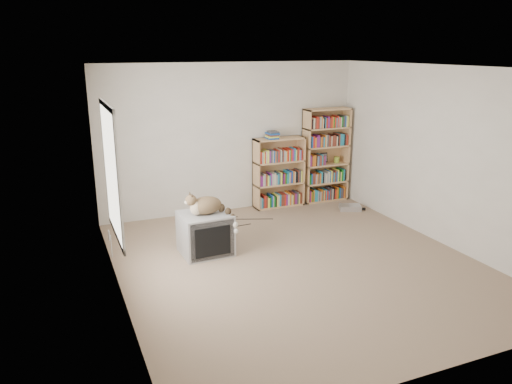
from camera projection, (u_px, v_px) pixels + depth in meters
name	position (u px, v px, depth m)	size (l,w,h in m)	color
floor	(298.00, 263.00, 6.54)	(4.50, 5.00, 0.01)	gray
wall_back	(231.00, 138.00, 8.41)	(4.50, 0.02, 2.50)	white
wall_front	(445.00, 240.00, 3.98)	(4.50, 0.02, 2.50)	white
wall_left	(114.00, 190.00, 5.36)	(0.02, 5.00, 2.50)	white
wall_right	(442.00, 156.00, 7.03)	(0.02, 5.00, 2.50)	white
ceiling	(303.00, 67.00, 5.84)	(4.50, 5.00, 0.02)	white
window	(112.00, 172.00, 5.50)	(0.02, 1.22, 1.52)	white
crt_tv	(205.00, 233.00, 6.80)	(0.68, 0.63, 0.57)	#A0A0A3
cat	(210.00, 208.00, 6.66)	(0.66, 0.47, 0.52)	#3C2B18
bookcase_tall	(325.00, 157.00, 9.05)	(0.85, 0.30, 1.69)	tan
bookcase_short	(278.00, 175.00, 8.78)	(0.89, 0.30, 1.22)	tan
book_stack	(273.00, 135.00, 8.50)	(0.19, 0.24, 0.13)	red
green_mug	(336.00, 160.00, 9.14)	(0.10, 0.10, 0.11)	#8BAA30
framed_print	(324.00, 158.00, 9.14)	(0.13, 0.01, 0.18)	black
dvd_player	(350.00, 207.00, 8.69)	(0.36, 0.26, 0.08)	#BBBBC0
wall_outlet	(109.00, 235.00, 6.64)	(0.01, 0.08, 0.13)	silver
floor_cables	(228.00, 224.00, 8.01)	(1.20, 0.70, 0.01)	black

